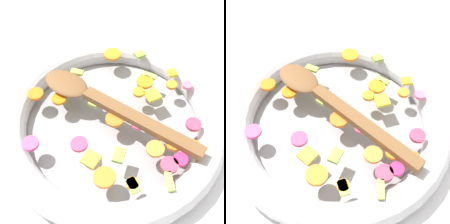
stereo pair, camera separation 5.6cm
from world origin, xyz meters
TOP-DOWN VIEW (x-y plane):
  - ground_plane at (0.00, 0.00)m, footprint 4.00×4.00m
  - skillet at (0.00, 0.00)m, footprint 0.42×0.42m
  - chopped_vegetables at (-0.00, -0.03)m, footprint 0.31×0.33m
  - wooden_spoon at (0.00, 0.02)m, footprint 0.06×0.32m

SIDE VIEW (x-z plane):
  - ground_plane at x=0.00m, z-range 0.00..0.00m
  - skillet at x=0.00m, z-range 0.00..0.05m
  - chopped_vegetables at x=0.00m, z-range 0.05..0.06m
  - wooden_spoon at x=0.00m, z-range 0.06..0.07m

